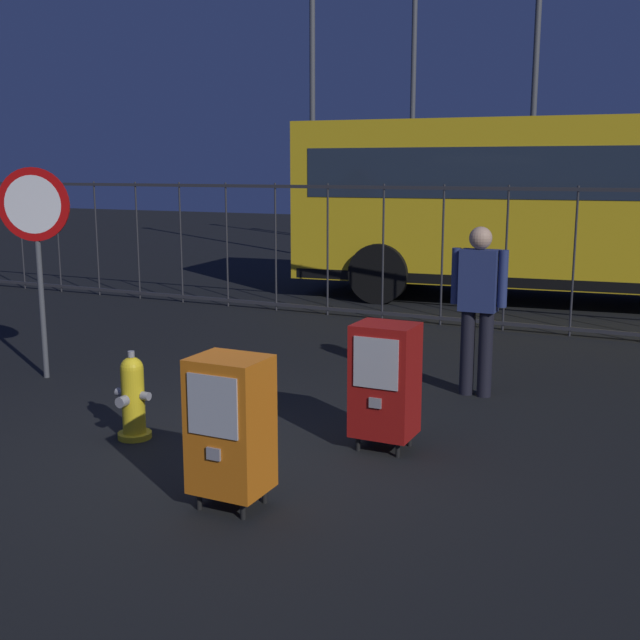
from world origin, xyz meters
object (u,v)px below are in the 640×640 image
stop_sign (36,229)px  pedestrian (478,301)px  street_light_near_right (312,84)px  newspaper_box_secondary (385,380)px  newspaper_box_primary (230,424)px  bus_near (618,200)px  street_light_far_left (536,53)px  fire_hydrant (133,398)px  street_light_near_left (413,83)px

stop_sign → pedestrian: size_ratio=1.34×
pedestrian → street_light_near_right: size_ratio=0.23×
newspaper_box_secondary → street_light_near_right: 14.61m
newspaper_box_primary → newspaper_box_secondary: size_ratio=1.00×
bus_near → pedestrian: bearing=-102.2°
street_light_far_left → newspaper_box_primary: bearing=-86.3°
fire_hydrant → newspaper_box_secondary: (1.97, 0.67, 0.22)m
newspaper_box_secondary → bus_near: bus_near is taller
street_light_far_left → stop_sign: bearing=-101.7°
pedestrian → street_light_far_left: (-1.73, 11.27, 3.82)m
newspaper_box_secondary → pedestrian: pedestrian is taller
newspaper_box_secondary → street_light_near_right: (-6.75, 12.42, 3.70)m
pedestrian → bus_near: 6.39m
stop_sign → street_light_near_right: (-2.68, 11.96, 2.67)m
fire_hydrant → bus_near: size_ratio=0.07×
pedestrian → street_light_far_left: bearing=98.7°
street_light_near_left → street_light_near_right: bearing=-126.4°
bus_near → stop_sign: bearing=-129.3°
stop_sign → street_light_near_left: street_light_near_left is taller
street_light_near_right → bus_near: bearing=-29.3°
stop_sign → street_light_near_left: bearing=93.6°
fire_hydrant → stop_sign: size_ratio=0.33×
newspaper_box_primary → street_light_near_right: bearing=114.2°
fire_hydrant → street_light_far_left: bearing=87.9°
bus_near → street_light_far_left: size_ratio=1.28×
bus_near → newspaper_box_primary: bearing=-104.8°
newspaper_box_secondary → street_light_near_right: bearing=118.5°
pedestrian → street_light_near_left: bearing=111.9°
fire_hydrant → newspaper_box_primary: size_ratio=0.73×
street_light_near_left → street_light_near_right: 3.01m
fire_hydrant → street_light_near_right: size_ratio=0.10×
pedestrian → street_light_near_right: 13.15m
pedestrian → street_light_far_left: size_ratio=0.20×
fire_hydrant → street_light_near_left: bearing=101.0°
stop_sign → street_light_far_left: (2.61, 12.62, 3.17)m
fire_hydrant → bus_near: 9.35m
bus_near → street_light_far_left: bearing=109.4°
bus_near → street_light_far_left: street_light_far_left is taller
pedestrian → bus_near: size_ratio=0.16×
street_light_near_left → street_light_far_left: (3.51, -1.76, 0.31)m
stop_sign → street_light_near_right: bearing=102.6°
street_light_near_right → stop_sign: bearing=-77.4°
fire_hydrant → street_light_far_left: street_light_far_left is taller
stop_sign → street_light_near_left: 14.69m
fire_hydrant → street_light_near_right: street_light_near_right is taller
fire_hydrant → stop_sign: (-2.11, 1.13, 1.25)m
fire_hydrant → street_light_near_left: 16.33m
fire_hydrant → street_light_near_right: 14.48m
street_light_far_left → fire_hydrant: bearing=-92.1°
newspaper_box_primary → bus_near: bus_near is taller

